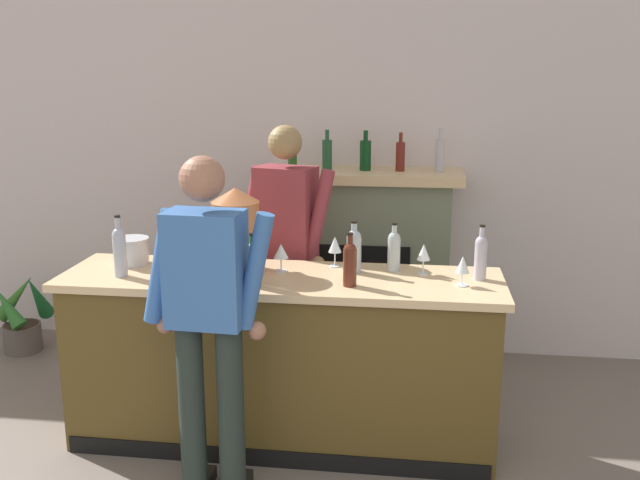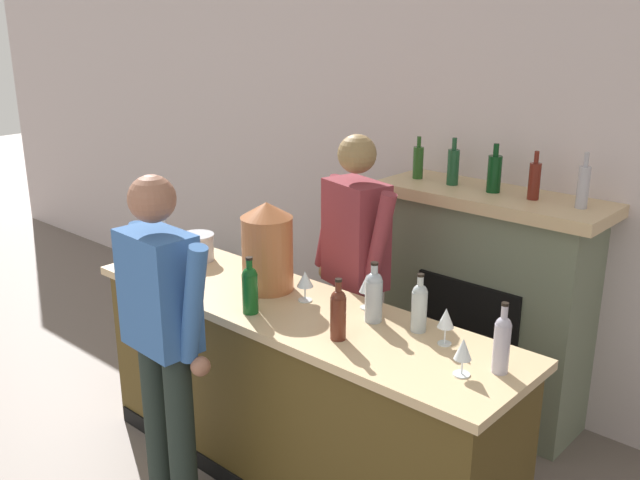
{
  "view_description": "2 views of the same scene",
  "coord_description": "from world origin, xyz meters",
  "px_view_note": "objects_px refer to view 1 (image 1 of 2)",
  "views": [
    {
      "loc": [
        0.55,
        -0.69,
        2.14
      ],
      "look_at": [
        0.04,
        3.17,
        1.18
      ],
      "focal_mm": 40.0,
      "sensor_mm": 36.0,
      "label": 1
    },
    {
      "loc": [
        2.11,
        0.68,
        2.41
      ],
      "look_at": [
        -0.19,
        3.26,
        1.29
      ],
      "focal_mm": 40.0,
      "sensor_mm": 36.0,
      "label": 2
    }
  ],
  "objects_px": {
    "fireplace_stone": "(364,265)",
    "wine_bottle_port_short": "(253,262)",
    "wine_glass_by_dispenser": "(281,252)",
    "wine_glass_mid_counter": "(463,266)",
    "wine_bottle_burgundy_dark": "(394,249)",
    "wine_glass_front_right": "(335,245)",
    "copper_dispenser": "(236,229)",
    "person_bartender": "(286,252)",
    "wine_glass_near_bucket": "(424,253)",
    "potted_plant_corner": "(22,318)",
    "wine_bottle_rose_blush": "(481,255)",
    "wine_bottle_cabernet_heavy": "(120,250)",
    "wine_bottle_riesling_slim": "(354,249)",
    "person_customer": "(208,319)",
    "ice_bucket_steel": "(132,251)",
    "wine_bottle_chardonnay_pale": "(350,262)"
  },
  "relations": [
    {
      "from": "wine_bottle_burgundy_dark",
      "to": "wine_glass_front_right",
      "type": "bearing_deg",
      "value": 172.38
    },
    {
      "from": "person_customer",
      "to": "wine_glass_near_bucket",
      "type": "distance_m",
      "value": 1.28
    },
    {
      "from": "person_customer",
      "to": "wine_bottle_rose_blush",
      "type": "relative_size",
      "value": 5.7
    },
    {
      "from": "potted_plant_corner",
      "to": "wine_glass_by_dispenser",
      "type": "bearing_deg",
      "value": -23.74
    },
    {
      "from": "potted_plant_corner",
      "to": "wine_bottle_port_short",
      "type": "relative_size",
      "value": 2.3
    },
    {
      "from": "person_bartender",
      "to": "wine_glass_front_right",
      "type": "xyz_separation_m",
      "value": [
        0.35,
        -0.33,
        0.14
      ]
    },
    {
      "from": "fireplace_stone",
      "to": "person_customer",
      "type": "distance_m",
      "value": 2.0
    },
    {
      "from": "person_bartender",
      "to": "wine_bottle_port_short",
      "type": "relative_size",
      "value": 6.24
    },
    {
      "from": "fireplace_stone",
      "to": "wine_glass_mid_counter",
      "type": "height_order",
      "value": "fireplace_stone"
    },
    {
      "from": "wine_bottle_cabernet_heavy",
      "to": "wine_glass_front_right",
      "type": "relative_size",
      "value": 1.93
    },
    {
      "from": "fireplace_stone",
      "to": "person_bartender",
      "type": "bearing_deg",
      "value": -122.2
    },
    {
      "from": "fireplace_stone",
      "to": "person_customer",
      "type": "height_order",
      "value": "person_customer"
    },
    {
      "from": "copper_dispenser",
      "to": "wine_glass_mid_counter",
      "type": "bearing_deg",
      "value": -5.77
    },
    {
      "from": "fireplace_stone",
      "to": "wine_bottle_port_short",
      "type": "relative_size",
      "value": 5.98
    },
    {
      "from": "wine_bottle_rose_blush",
      "to": "copper_dispenser",
      "type": "bearing_deg",
      "value": 179.94
    },
    {
      "from": "fireplace_stone",
      "to": "wine_glass_near_bucket",
      "type": "relative_size",
      "value": 9.97
    },
    {
      "from": "wine_bottle_cabernet_heavy",
      "to": "wine_bottle_rose_blush",
      "type": "xyz_separation_m",
      "value": [
        1.96,
        0.2,
        -0.02
      ]
    },
    {
      "from": "wine_bottle_rose_blush",
      "to": "wine_glass_front_right",
      "type": "bearing_deg",
      "value": 169.5
    },
    {
      "from": "wine_bottle_burgundy_dark",
      "to": "wine_bottle_rose_blush",
      "type": "height_order",
      "value": "wine_bottle_rose_blush"
    },
    {
      "from": "wine_bottle_burgundy_dark",
      "to": "wine_bottle_riesling_slim",
      "type": "bearing_deg",
      "value": -166.79
    },
    {
      "from": "fireplace_stone",
      "to": "wine_bottle_chardonnay_pale",
      "type": "xyz_separation_m",
      "value": [
        0.02,
        -1.4,
        0.41
      ]
    },
    {
      "from": "wine_bottle_riesling_slim",
      "to": "wine_bottle_rose_blush",
      "type": "relative_size",
      "value": 0.97
    },
    {
      "from": "person_bartender",
      "to": "wine_bottle_cabernet_heavy",
      "type": "xyz_separation_m",
      "value": [
        -0.8,
        -0.68,
        0.16
      ]
    },
    {
      "from": "ice_bucket_steel",
      "to": "wine_bottle_cabernet_heavy",
      "type": "bearing_deg",
      "value": -82.34
    },
    {
      "from": "wine_bottle_port_short",
      "to": "wine_glass_near_bucket",
      "type": "bearing_deg",
      "value": 20.64
    },
    {
      "from": "person_customer",
      "to": "wine_bottle_cabernet_heavy",
      "type": "distance_m",
      "value": 0.83
    },
    {
      "from": "wine_bottle_chardonnay_pale",
      "to": "wine_glass_by_dispenser",
      "type": "distance_m",
      "value": 0.47
    },
    {
      "from": "person_customer",
      "to": "wine_bottle_burgundy_dark",
      "type": "distance_m",
      "value": 1.18
    },
    {
      "from": "wine_bottle_port_short",
      "to": "wine_glass_by_dispenser",
      "type": "distance_m",
      "value": 0.3
    },
    {
      "from": "wine_bottle_riesling_slim",
      "to": "wine_glass_by_dispenser",
      "type": "bearing_deg",
      "value": -175.01
    },
    {
      "from": "wine_glass_near_bucket",
      "to": "potted_plant_corner",
      "type": "bearing_deg",
      "value": 162.99
    },
    {
      "from": "potted_plant_corner",
      "to": "wine_glass_front_right",
      "type": "xyz_separation_m",
      "value": [
        2.48,
        -0.83,
        0.87
      ]
    },
    {
      "from": "wine_bottle_burgundy_dark",
      "to": "wine_glass_mid_counter",
      "type": "height_order",
      "value": "wine_bottle_burgundy_dark"
    },
    {
      "from": "copper_dispenser",
      "to": "wine_glass_front_right",
      "type": "bearing_deg",
      "value": 15.33
    },
    {
      "from": "wine_glass_near_bucket",
      "to": "wine_glass_by_dispenser",
      "type": "relative_size",
      "value": 1.08
    },
    {
      "from": "potted_plant_corner",
      "to": "wine_bottle_rose_blush",
      "type": "bearing_deg",
      "value": -16.59
    },
    {
      "from": "wine_glass_mid_counter",
      "to": "person_bartender",
      "type": "bearing_deg",
      "value": 150.04
    },
    {
      "from": "wine_bottle_riesling_slim",
      "to": "wine_glass_mid_counter",
      "type": "height_order",
      "value": "wine_bottle_riesling_slim"
    },
    {
      "from": "wine_bottle_riesling_slim",
      "to": "wine_bottle_cabernet_heavy",
      "type": "bearing_deg",
      "value": -168.75
    },
    {
      "from": "person_bartender",
      "to": "ice_bucket_steel",
      "type": "distance_m",
      "value": 0.95
    },
    {
      "from": "wine_glass_by_dispenser",
      "to": "wine_glass_mid_counter",
      "type": "xyz_separation_m",
      "value": [
        1.0,
        -0.14,
        -0.0
      ]
    },
    {
      "from": "ice_bucket_steel",
      "to": "wine_glass_by_dispenser",
      "type": "distance_m",
      "value": 0.89
    },
    {
      "from": "wine_glass_by_dispenser",
      "to": "wine_glass_mid_counter",
      "type": "relative_size",
      "value": 0.98
    },
    {
      "from": "person_bartender",
      "to": "wine_glass_front_right",
      "type": "relative_size",
      "value": 9.96
    },
    {
      "from": "potted_plant_corner",
      "to": "person_bartender",
      "type": "relative_size",
      "value": 0.37
    },
    {
      "from": "copper_dispenser",
      "to": "wine_glass_by_dispenser",
      "type": "bearing_deg",
      "value": 3.57
    },
    {
      "from": "wine_bottle_burgundy_dark",
      "to": "wine_glass_by_dispenser",
      "type": "height_order",
      "value": "wine_bottle_burgundy_dark"
    },
    {
      "from": "fireplace_stone",
      "to": "copper_dispenser",
      "type": "distance_m",
      "value": 1.45
    },
    {
      "from": "person_bartender",
      "to": "wine_glass_by_dispenser",
      "type": "distance_m",
      "value": 0.48
    },
    {
      "from": "copper_dispenser",
      "to": "wine_glass_by_dispenser",
      "type": "relative_size",
      "value": 3.0
    }
  ]
}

